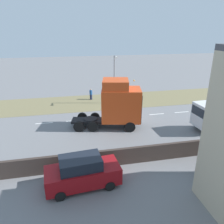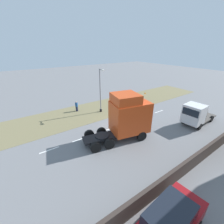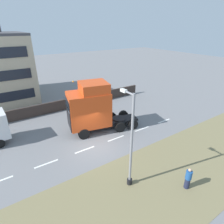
% 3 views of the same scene
% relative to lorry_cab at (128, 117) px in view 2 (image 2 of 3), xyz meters
% --- Properties ---
extents(ground_plane, '(120.00, 120.00, 0.00)m').
position_rel_lorry_cab_xyz_m(ground_plane, '(-2.48, 1.16, -2.46)').
color(ground_plane, slate).
rests_on(ground_plane, ground).
extents(grass_verge, '(7.00, 44.00, 0.01)m').
position_rel_lorry_cab_xyz_m(grass_verge, '(-8.48, 1.16, -2.45)').
color(grass_verge, olive).
rests_on(grass_verge, ground).
extents(lane_markings, '(0.16, 17.80, 0.00)m').
position_rel_lorry_cab_xyz_m(lane_markings, '(-2.48, 0.46, -2.46)').
color(lane_markings, white).
rests_on(lane_markings, ground).
extents(boundary_wall, '(0.25, 24.00, 1.31)m').
position_rel_lorry_cab_xyz_m(boundary_wall, '(6.52, 1.16, -1.81)').
color(boundary_wall, '#382D28').
rests_on(boundary_wall, ground).
extents(lorry_cab, '(3.96, 7.16, 5.05)m').
position_rel_lorry_cab_xyz_m(lorry_cab, '(0.00, 0.00, 0.00)').
color(lorry_cab, black).
rests_on(lorry_cab, ground).
extents(flatbed_truck, '(2.39, 5.79, 2.84)m').
position_rel_lorry_cab_xyz_m(flatbed_truck, '(2.74, 8.44, -0.97)').
color(flatbed_truck, silver).
rests_on(flatbed_truck, ground).
extents(parked_car, '(2.30, 4.77, 2.10)m').
position_rel_lorry_cab_xyz_m(parked_car, '(8.33, -4.31, -1.44)').
color(parked_car, maroon).
rests_on(parked_car, ground).
extents(lamp_post, '(1.29, 0.34, 6.31)m').
position_rel_lorry_cab_xyz_m(lamp_post, '(-7.41, 1.23, 0.42)').
color(lamp_post, black).
rests_on(lamp_post, ground).
extents(pedestrian, '(0.39, 0.39, 1.55)m').
position_rel_lorry_cab_xyz_m(pedestrian, '(-9.76, -1.65, -1.71)').
color(pedestrian, '#1E233D').
rests_on(pedestrian, ground).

